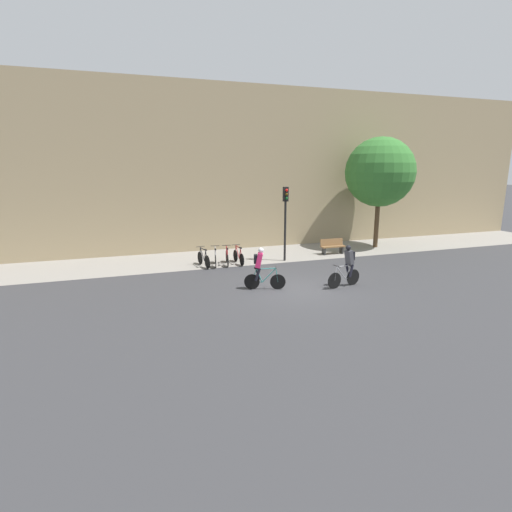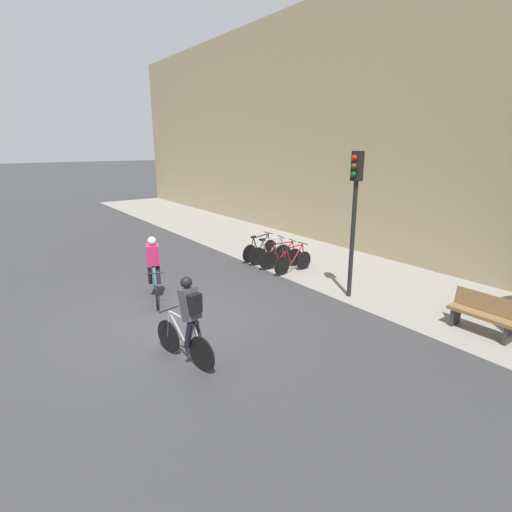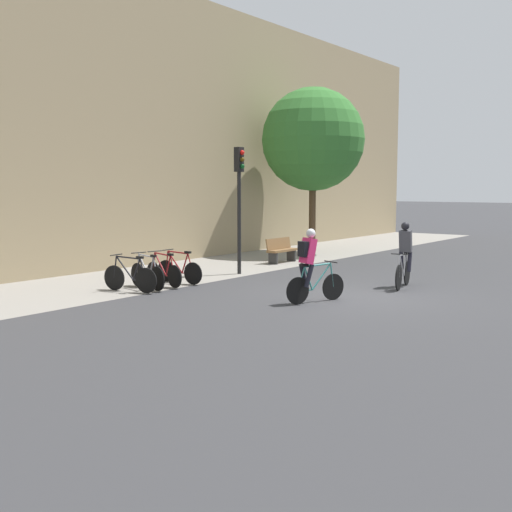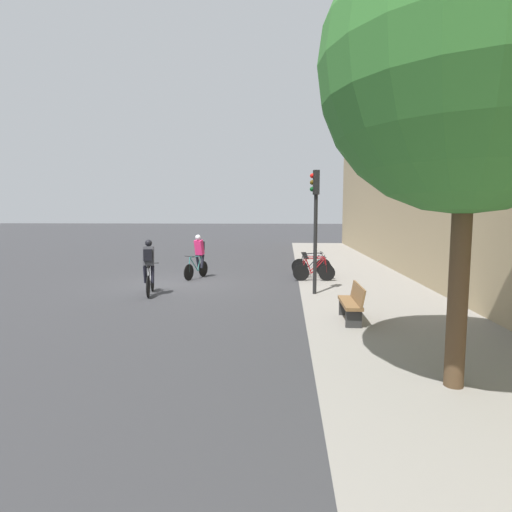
# 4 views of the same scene
# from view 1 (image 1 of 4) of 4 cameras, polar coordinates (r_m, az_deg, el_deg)

# --- Properties ---
(ground) EXTENTS (200.00, 200.00, 0.00)m
(ground) POSITION_cam_1_polar(r_m,az_deg,el_deg) (16.75, 5.78, -4.72)
(ground) COLOR #333335
(kerb_strip) EXTENTS (44.00, 4.50, 0.01)m
(kerb_strip) POSITION_cam_1_polar(r_m,az_deg,el_deg) (22.85, -1.26, 0.04)
(kerb_strip) COLOR gray
(kerb_strip) RESTS_ON ground
(building_facade) EXTENTS (44.00, 0.60, 9.75)m
(building_facade) POSITION_cam_1_polar(r_m,az_deg,el_deg) (24.75, -3.15, 12.36)
(building_facade) COLOR #9E8966
(building_facade) RESTS_ON ground
(cyclist_pink) EXTENTS (1.63, 0.68, 1.76)m
(cyclist_pink) POSITION_cam_1_polar(r_m,az_deg,el_deg) (16.39, 0.65, -1.61)
(cyclist_pink) COLOR black
(cyclist_pink) RESTS_ON ground
(cyclist_grey) EXTENTS (1.71, 0.57, 1.78)m
(cyclist_grey) POSITION_cam_1_polar(r_m,az_deg,el_deg) (17.26, 12.96, -1.21)
(cyclist_grey) COLOR black
(cyclist_grey) RESTS_ON ground
(parked_bike_0) EXTENTS (0.46, 1.70, 0.97)m
(parked_bike_0) POSITION_cam_1_polar(r_m,az_deg,el_deg) (20.50, -7.50, -0.39)
(parked_bike_0) COLOR black
(parked_bike_0) RESTS_ON ground
(parked_bike_1) EXTENTS (0.50, 1.63, 0.96)m
(parked_bike_1) POSITION_cam_1_polar(r_m,az_deg,el_deg) (20.63, -5.82, -0.28)
(parked_bike_1) COLOR black
(parked_bike_1) RESTS_ON ground
(parked_bike_2) EXTENTS (0.48, 1.64, 0.95)m
(parked_bike_2) POSITION_cam_1_polar(r_m,az_deg,el_deg) (20.78, -4.15, -0.18)
(parked_bike_2) COLOR black
(parked_bike_2) RESTS_ON ground
(parked_bike_3) EXTENTS (0.46, 1.64, 0.95)m
(parked_bike_3) POSITION_cam_1_polar(r_m,az_deg,el_deg) (20.94, -2.50, -0.05)
(parked_bike_3) COLOR black
(parked_bike_3) RESTS_ON ground
(traffic_light_pole) EXTENTS (0.26, 0.30, 3.96)m
(traffic_light_pole) POSITION_cam_1_polar(r_m,az_deg,el_deg) (21.27, 4.23, 6.50)
(traffic_light_pole) COLOR black
(traffic_light_pole) RESTS_ON ground
(bench) EXTENTS (1.45, 0.44, 0.89)m
(bench) POSITION_cam_1_polar(r_m,az_deg,el_deg) (23.67, 10.87, 1.39)
(bench) COLOR brown
(bench) RESTS_ON ground
(street_tree_0) EXTENTS (4.21, 4.21, 6.77)m
(street_tree_0) POSITION_cam_1_polar(r_m,az_deg,el_deg) (25.99, 17.30, 11.35)
(street_tree_0) COLOR #4C3823
(street_tree_0) RESTS_ON ground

